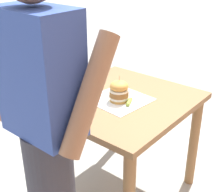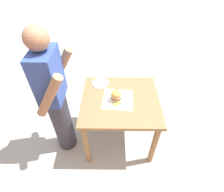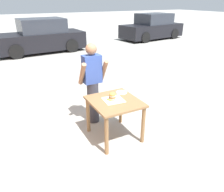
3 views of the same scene
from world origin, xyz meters
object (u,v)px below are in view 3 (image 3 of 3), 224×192
sandwich (112,96)px  diner_across_table (93,83)px  patio_table (115,107)px  pickle_spear (109,100)px  side_plate_with_forks (121,92)px  parked_car_mid_block (152,28)px  parked_car_near_curb (41,37)px

sandwich → diner_across_table: diner_across_table is taller
patio_table → pickle_spear: size_ratio=10.10×
side_plate_with_forks → parked_car_mid_block: 11.18m
diner_across_table → parked_car_mid_block: diner_across_table is taller
side_plate_with_forks → diner_across_table: size_ratio=0.13×
diner_across_table → parked_car_near_curb: diner_across_table is taller
diner_across_table → patio_table: bearing=-80.7°
patio_table → diner_across_table: diner_across_table is taller
patio_table → parked_car_mid_block: bearing=49.1°
sandwich → parked_car_mid_block: (7.59, 8.69, -0.12)m
pickle_spear → side_plate_with_forks: (0.39, 0.21, -0.01)m
sandwich → side_plate_with_forks: 0.38m
side_plate_with_forks → parked_car_mid_block: size_ratio=0.05×
parked_car_mid_block → sandwich: bearing=-131.1°
diner_across_table → parked_car_mid_block: size_ratio=0.39×
sandwich → pickle_spear: sandwich is taller
parked_car_near_curb → parked_car_mid_block: same height
sandwich → pickle_spear: size_ratio=1.89×
side_plate_with_forks → parked_car_near_curb: (0.03, 7.93, -0.05)m
patio_table → parked_car_near_curb: parked_car_near_curb is taller
side_plate_with_forks → diner_across_table: bearing=131.1°
patio_table → side_plate_with_forks: side_plate_with_forks is taller
parked_car_mid_block → patio_table: bearing=-130.9°
sandwich → patio_table: bearing=-70.5°
sandwich → diner_across_table: bearing=98.5°
patio_table → diner_across_table: (-0.12, 0.72, 0.26)m
patio_table → pickle_spear: 0.19m
parked_car_mid_block → side_plate_with_forks: bearing=-130.6°
parked_car_near_curb → parked_car_mid_block: size_ratio=0.98×
patio_table → parked_car_near_curb: (0.32, 8.18, 0.09)m
side_plate_with_forks → diner_across_table: (-0.41, 0.47, 0.11)m
side_plate_with_forks → pickle_spear: bearing=-151.3°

